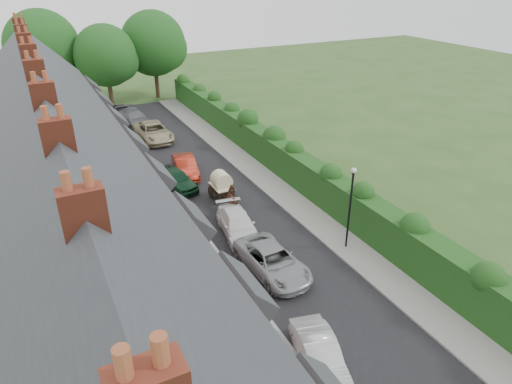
# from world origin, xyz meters

# --- Properties ---
(ground) EXTENTS (140.00, 140.00, 0.00)m
(ground) POSITION_xyz_m (0.00, 0.00, 0.00)
(ground) COLOR #2D4C1E
(ground) RESTS_ON ground
(road) EXTENTS (6.00, 58.00, 0.02)m
(road) POSITION_xyz_m (-0.50, 11.00, 0.01)
(road) COLOR black
(road) RESTS_ON ground
(pavement_hedge_side) EXTENTS (2.20, 58.00, 0.12)m
(pavement_hedge_side) POSITION_xyz_m (3.60, 11.00, 0.06)
(pavement_hedge_side) COLOR #9B9792
(pavement_hedge_side) RESTS_ON ground
(pavement_house_side) EXTENTS (1.70, 58.00, 0.12)m
(pavement_house_side) POSITION_xyz_m (-4.35, 11.00, 0.06)
(pavement_house_side) COLOR #9B9792
(pavement_house_side) RESTS_ON ground
(kerb_hedge_side) EXTENTS (0.18, 58.00, 0.13)m
(kerb_hedge_side) POSITION_xyz_m (2.55, 11.00, 0.07)
(kerb_hedge_side) COLOR gray
(kerb_hedge_side) RESTS_ON ground
(kerb_house_side) EXTENTS (0.18, 58.00, 0.13)m
(kerb_house_side) POSITION_xyz_m (-3.55, 11.00, 0.07)
(kerb_house_side) COLOR gray
(kerb_house_side) RESTS_ON ground
(hedge) EXTENTS (2.10, 58.00, 2.85)m
(hedge) POSITION_xyz_m (5.40, 11.00, 1.60)
(hedge) COLOR #1C3D13
(hedge) RESTS_ON ground
(terrace_row) EXTENTS (9.05, 40.50, 11.50)m
(terrace_row) POSITION_xyz_m (-10.87, 9.98, 4.47)
(terrace_row) COLOR brown
(terrace_row) RESTS_ON ground
(garden_wall_row) EXTENTS (0.35, 40.35, 1.10)m
(garden_wall_row) POSITION_xyz_m (-5.35, 10.00, 0.46)
(garden_wall_row) COLOR maroon
(garden_wall_row) RESTS_ON ground
(lamppost) EXTENTS (0.32, 0.32, 5.16)m
(lamppost) POSITION_xyz_m (3.40, 4.00, 3.30)
(lamppost) COLOR black
(lamppost) RESTS_ON ground
(tree_far_left) EXTENTS (7.14, 6.80, 9.29)m
(tree_far_left) POSITION_xyz_m (-2.65, 40.08, 5.71)
(tree_far_left) COLOR #332316
(tree_far_left) RESTS_ON ground
(tree_far_right) EXTENTS (7.98, 7.60, 10.31)m
(tree_far_right) POSITION_xyz_m (3.39, 42.08, 6.31)
(tree_far_right) COLOR #332316
(tree_far_right) RESTS_ON ground
(tree_far_back) EXTENTS (8.40, 8.00, 10.82)m
(tree_far_back) POSITION_xyz_m (-8.59, 43.08, 6.62)
(tree_far_back) COLOR #332316
(tree_far_back) RESTS_ON ground
(car_silver_a) EXTENTS (2.38, 4.37, 1.37)m
(car_silver_a) POSITION_xyz_m (-3.00, -2.69, 0.68)
(car_silver_a) COLOR silver
(car_silver_a) RESTS_ON ground
(car_silver_b) EXTENTS (2.75, 5.40, 1.46)m
(car_silver_b) POSITION_xyz_m (-1.60, 3.90, 0.73)
(car_silver_b) COLOR #97999D
(car_silver_b) RESTS_ON ground
(car_white) EXTENTS (2.59, 4.95, 1.37)m
(car_white) POSITION_xyz_m (-1.62, 8.30, 0.68)
(car_white) COLOR white
(car_white) RESTS_ON ground
(car_green) EXTENTS (2.57, 4.62, 1.49)m
(car_green) POSITION_xyz_m (-3.00, 16.20, 0.74)
(car_green) COLOR #0F321C
(car_green) RESTS_ON ground
(car_red) EXTENTS (2.18, 4.62, 1.46)m
(car_red) POSITION_xyz_m (-1.60, 18.20, 0.73)
(car_red) COLOR maroon
(car_red) RESTS_ON ground
(car_beige) EXTENTS (2.86, 5.88, 1.61)m
(car_beige) POSITION_xyz_m (-1.65, 27.20, 0.80)
(car_beige) COLOR tan
(car_beige) RESTS_ON ground
(car_grey) EXTENTS (3.06, 5.67, 1.56)m
(car_grey) POSITION_xyz_m (-2.23, 32.47, 0.78)
(car_grey) COLOR slate
(car_grey) RESTS_ON ground
(car_black) EXTENTS (1.79, 4.43, 1.51)m
(car_black) POSITION_xyz_m (-2.88, 35.00, 0.75)
(car_black) COLOR black
(car_black) RESTS_ON ground
(horse) EXTENTS (0.97, 2.03, 1.69)m
(horse) POSITION_xyz_m (-0.68, 10.87, 0.84)
(horse) COLOR #542C1E
(horse) RESTS_ON ground
(horse_cart) EXTENTS (1.33, 2.95, 2.12)m
(horse_cart) POSITION_xyz_m (-0.68, 13.02, 1.21)
(horse_cart) COLOR black
(horse_cart) RESTS_ON ground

